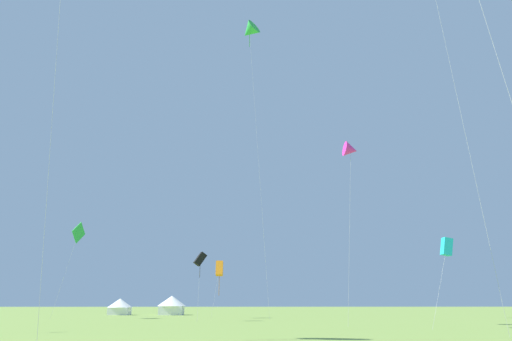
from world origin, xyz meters
name	(u,v)px	position (x,y,z in m)	size (l,w,h in m)	color
kite_black_box	(200,259)	(-5.57, 49.38, 6.42)	(1.54, 2.43, 7.22)	black
kite_green_delta	(250,31)	(-0.27, 54.37, 37.35)	(4.13, 3.41, 38.79)	green
kite_orange_box	(219,269)	(-3.92, 58.97, 6.05)	(1.33, 1.62, 7.04)	orange
kite_green_diamond	(79,233)	(-21.35, 56.64, 10.20)	(2.59, 2.60, 11.58)	green
kite_cyan_box	(447,247)	(15.42, 34.99, 6.24)	(2.82, 1.85, 6.99)	#1EB7CC
kite_magenta_delta	(351,150)	(9.07, 39.15, 15.68)	(2.17, 2.36, 16.51)	#E02DA3
festival_tent_left	(120,306)	(-19.85, 74.07, 1.36)	(3.77, 3.77, 2.45)	white
festival_tent_center	(172,304)	(-11.90, 74.07, 1.59)	(4.42, 4.42, 2.87)	white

